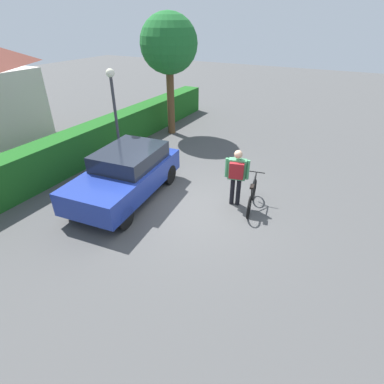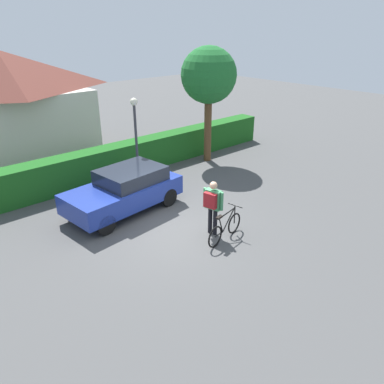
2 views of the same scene
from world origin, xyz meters
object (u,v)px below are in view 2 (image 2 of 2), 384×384
Objects in this scene: person_rider at (213,203)px; bicycle at (225,228)px; tree_kerbside at (209,76)px; parked_car_near at (125,190)px; street_lamp at (136,129)px.

bicycle is at bearing -84.59° from person_rider.
tree_kerbside reaches higher than person_rider.
parked_car_near is at bearing 109.31° from person_rider.
parked_car_near is 3.82m from bicycle.
person_rider reaches higher than bicycle.
street_lamp is (0.46, 5.20, 1.92)m from bicycle.
tree_kerbside is (4.66, 5.03, 2.79)m from person_rider.
street_lamp is (1.60, 1.58, 1.52)m from parked_car_near.
bicycle is (1.14, -3.62, -0.40)m from parked_car_near.
bicycle is 0.85m from person_rider.
street_lamp is at bearing 83.86° from person_rider.
bicycle is at bearing -129.77° from tree_kerbside.
street_lamp is 0.67× the size of tree_kerbside.
person_rider is 0.34× the size of tree_kerbside.
bicycle is 0.97× the size of person_rider.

